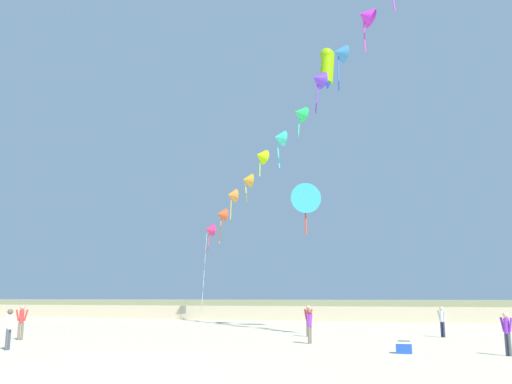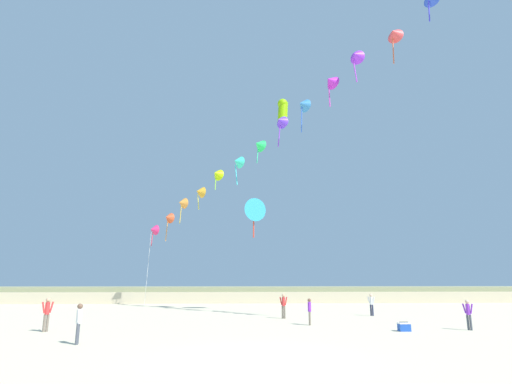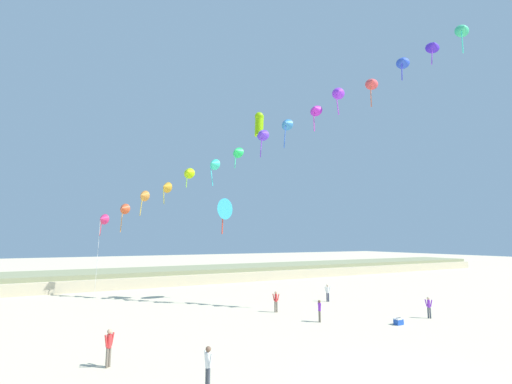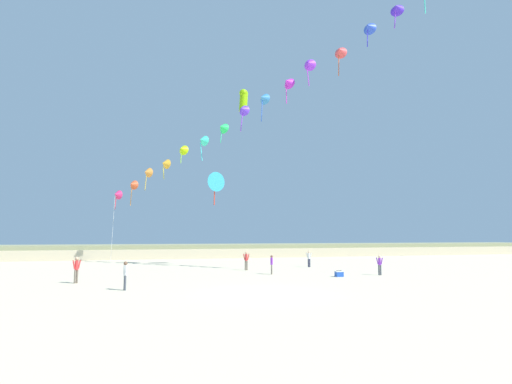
{
  "view_description": "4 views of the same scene",
  "coord_description": "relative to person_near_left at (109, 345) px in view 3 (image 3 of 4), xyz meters",
  "views": [
    {
      "loc": [
        9.23,
        -14.51,
        2.05
      ],
      "look_at": [
        0.43,
        12.19,
        7.52
      ],
      "focal_mm": 38.0,
      "sensor_mm": 36.0,
      "label": 1
    },
    {
      "loc": [
        -0.69,
        -13.88,
        2.48
      ],
      "look_at": [
        0.72,
        13.02,
        8.51
      ],
      "focal_mm": 28.0,
      "sensor_mm": 36.0,
      "label": 2
    },
    {
      "loc": [
        -11.91,
        -9.88,
        5.7
      ],
      "look_at": [
        -0.91,
        10.9,
        8.99
      ],
      "focal_mm": 24.0,
      "sensor_mm": 36.0,
      "label": 3
    },
    {
      "loc": [
        -5.93,
        -20.34,
        3.0
      ],
      "look_at": [
        2.59,
        10.71,
        6.55
      ],
      "focal_mm": 28.0,
      "sensor_mm": 36.0,
      "label": 4
    }
  ],
  "objects": [
    {
      "name": "kite_banner_string",
      "position": [
        13.11,
        9.33,
        14.31
      ],
      "size": [
        25.96,
        25.19,
        23.44
      ],
      "color": "#DA2A67"
    },
    {
      "name": "large_kite_low_lead",
      "position": [
        13.49,
        10.53,
        15.79
      ],
      "size": [
        1.3,
        1.27,
        2.82
      ],
      "color": "#83C709"
    },
    {
      "name": "person_far_right",
      "position": [
        13.86,
        2.35,
        -0.1
      ],
      "size": [
        0.21,
        0.52,
        1.49
      ],
      "color": "#726656",
      "rests_on": "ground"
    },
    {
      "name": "person_far_center",
      "position": [
        3.18,
        -4.3,
        -0.04
      ],
      "size": [
        0.22,
        0.56,
        1.59
      ],
      "color": "#474C56",
      "rests_on": "ground"
    },
    {
      "name": "person_far_left",
      "position": [
        21.69,
        -0.5,
        -0.08
      ],
      "size": [
        0.42,
        0.44,
        1.52
      ],
      "color": "#474C56",
      "rests_on": "ground"
    },
    {
      "name": "large_kite_mid_trail",
      "position": [
        11.13,
        13.79,
        7.75
      ],
      "size": [
        2.2,
        1.41,
        3.52
      ],
      "color": "#30A6C4"
    },
    {
      "name": "person_near_left",
      "position": [
        0.0,
        0.0,
        0.0
      ],
      "size": [
        0.49,
        0.44,
        1.66
      ],
      "color": "#726656",
      "rests_on": "ground"
    },
    {
      "name": "person_mid_center",
      "position": [
        12.85,
        6.58,
        -0.02
      ],
      "size": [
        0.55,
        0.32,
        1.63
      ],
      "color": "#726656",
      "rests_on": "ground"
    },
    {
      "name": "person_near_right",
      "position": [
        19.57,
        8.37,
        -0.05
      ],
      "size": [
        0.48,
        0.4,
        1.57
      ],
      "color": "#282D4C",
      "rests_on": "ground"
    },
    {
      "name": "beach_cooler",
      "position": [
        18.11,
        -0.74,
        -0.75
      ],
      "size": [
        0.58,
        0.41,
        0.46
      ],
      "color": "blue",
      "rests_on": "ground"
    },
    {
      "name": "dune_ridge",
      "position": [
        10.17,
        30.52,
        -0.08
      ],
      "size": [
        120.0,
        10.7,
        1.78
      ],
      "color": "beige",
      "rests_on": "ground"
    }
  ]
}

